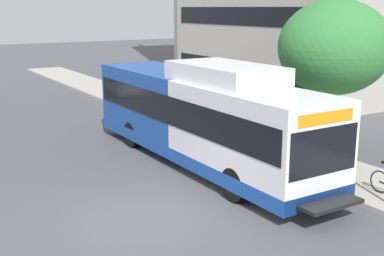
# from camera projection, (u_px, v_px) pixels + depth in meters

# --- Properties ---
(ground_plane) EXTENTS (120.00, 120.00, 0.00)m
(ground_plane) POSITION_uv_depth(u_px,v_px,m) (52.00, 148.00, 19.73)
(ground_plane) COLOR #4C4C51
(sidewalk_curb) EXTENTS (3.00, 56.00, 0.14)m
(sidewalk_curb) POSITION_uv_depth(u_px,v_px,m) (227.00, 134.00, 21.66)
(sidewalk_curb) COLOR #A8A399
(sidewalk_curb) RESTS_ON ground
(transit_bus) EXTENTS (2.58, 12.25, 3.65)m
(transit_bus) POSITION_uv_depth(u_px,v_px,m) (201.00, 116.00, 17.42)
(transit_bus) COLOR white
(transit_bus) RESTS_ON ground
(street_tree_near_stop) EXTENTS (3.92, 3.92, 5.57)m
(street_tree_near_stop) POSITION_uv_depth(u_px,v_px,m) (334.00, 48.00, 17.48)
(street_tree_near_stop) COLOR #4C3823
(street_tree_near_stop) RESTS_ON sidewalk_curb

